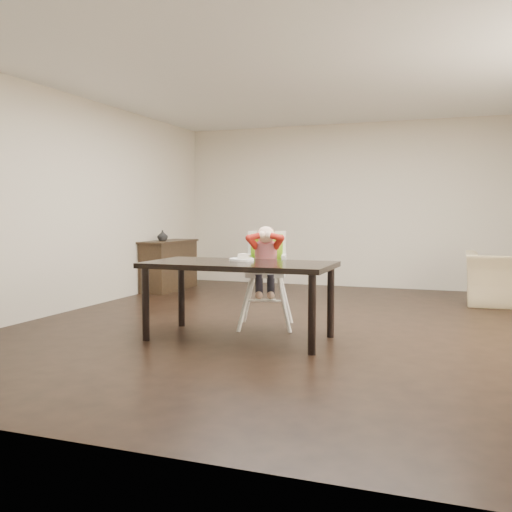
{
  "coord_description": "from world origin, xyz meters",
  "views": [
    {
      "loc": [
        1.61,
        -5.95,
        1.22
      ],
      "look_at": [
        -0.35,
        -0.56,
        0.79
      ],
      "focal_mm": 40.0,
      "sensor_mm": 36.0,
      "label": 1
    }
  ],
  "objects_px": {
    "armchair": "(509,270)",
    "sideboard": "(169,265)",
    "dining_table": "(239,270)",
    "high_chair": "(266,256)"
  },
  "relations": [
    {
      "from": "high_chair",
      "to": "armchair",
      "type": "relative_size",
      "value": 1.0
    },
    {
      "from": "armchair",
      "to": "sideboard",
      "type": "bearing_deg",
      "value": 1.3
    },
    {
      "from": "high_chair",
      "to": "sideboard",
      "type": "distance_m",
      "value": 3.35
    },
    {
      "from": "high_chair",
      "to": "sideboard",
      "type": "relative_size",
      "value": 0.86
    },
    {
      "from": "armchair",
      "to": "sideboard",
      "type": "distance_m",
      "value": 4.98
    },
    {
      "from": "dining_table",
      "to": "armchair",
      "type": "bearing_deg",
      "value": 49.51
    },
    {
      "from": "dining_table",
      "to": "sideboard",
      "type": "distance_m",
      "value": 3.79
    },
    {
      "from": "dining_table",
      "to": "armchair",
      "type": "distance_m",
      "value": 4.03
    },
    {
      "from": "armchair",
      "to": "sideboard",
      "type": "height_order",
      "value": "armchair"
    },
    {
      "from": "dining_table",
      "to": "armchair",
      "type": "height_order",
      "value": "armchair"
    }
  ]
}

